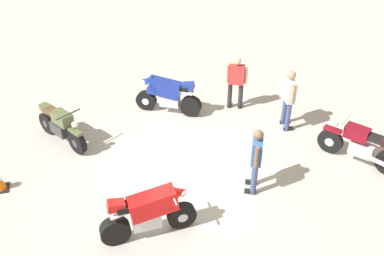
{
  "coord_description": "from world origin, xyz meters",
  "views": [
    {
      "loc": [
        1.7,
        7.63,
        6.57
      ],
      "look_at": [
        -0.42,
        -0.78,
        0.75
      ],
      "focal_mm": 39.76,
      "sensor_mm": 36.0,
      "label": 1
    }
  ],
  "objects_px": {
    "motorcycle_maroon_cruiser": "(361,145)",
    "person_in_blue_shirt": "(256,157)",
    "motorcycle_blue_sportbike": "(168,94)",
    "person_in_white_shirt": "(289,96)",
    "motorcycle_red_sportbike": "(149,212)",
    "motorcycle_olive_vintage": "(61,126)",
    "person_in_red_shirt": "(236,80)"
  },
  "relations": [
    {
      "from": "motorcycle_maroon_cruiser",
      "to": "motorcycle_red_sportbike",
      "type": "bearing_deg",
      "value": 62.92
    },
    {
      "from": "person_in_red_shirt",
      "to": "motorcycle_maroon_cruiser",
      "type": "bearing_deg",
      "value": -125.77
    },
    {
      "from": "motorcycle_olive_vintage",
      "to": "person_in_white_shirt",
      "type": "bearing_deg",
      "value": 48.78
    },
    {
      "from": "person_in_red_shirt",
      "to": "motorcycle_olive_vintage",
      "type": "bearing_deg",
      "value": 118.23
    },
    {
      "from": "motorcycle_maroon_cruiser",
      "to": "person_in_blue_shirt",
      "type": "bearing_deg",
      "value": 57.49
    },
    {
      "from": "motorcycle_maroon_cruiser",
      "to": "motorcycle_blue_sportbike",
      "type": "distance_m",
      "value": 5.33
    },
    {
      "from": "motorcycle_olive_vintage",
      "to": "person_in_red_shirt",
      "type": "relative_size",
      "value": 1.06
    },
    {
      "from": "motorcycle_blue_sportbike",
      "to": "person_in_white_shirt",
      "type": "relative_size",
      "value": 1.05
    },
    {
      "from": "motorcycle_red_sportbike",
      "to": "motorcycle_blue_sportbike",
      "type": "xyz_separation_m",
      "value": [
        -1.28,
        -4.5,
        0.0
      ]
    },
    {
      "from": "person_in_blue_shirt",
      "to": "motorcycle_red_sportbike",
      "type": "bearing_deg",
      "value": 40.38
    },
    {
      "from": "motorcycle_olive_vintage",
      "to": "motorcycle_maroon_cruiser",
      "type": "xyz_separation_m",
      "value": [
        -7.03,
        2.69,
        0.03
      ]
    },
    {
      "from": "motorcycle_olive_vintage",
      "to": "person_in_blue_shirt",
      "type": "height_order",
      "value": "person_in_blue_shirt"
    },
    {
      "from": "motorcycle_red_sportbike",
      "to": "motorcycle_olive_vintage",
      "type": "height_order",
      "value": "motorcycle_red_sportbike"
    },
    {
      "from": "motorcycle_blue_sportbike",
      "to": "person_in_blue_shirt",
      "type": "height_order",
      "value": "person_in_blue_shirt"
    },
    {
      "from": "motorcycle_blue_sportbike",
      "to": "person_in_blue_shirt",
      "type": "xyz_separation_m",
      "value": [
        -1.22,
        3.74,
        0.31
      ]
    },
    {
      "from": "motorcycle_maroon_cruiser",
      "to": "motorcycle_blue_sportbike",
      "type": "xyz_separation_m",
      "value": [
        4.05,
        -3.47,
        0.07
      ]
    },
    {
      "from": "person_in_red_shirt",
      "to": "person_in_white_shirt",
      "type": "bearing_deg",
      "value": -121.25
    },
    {
      "from": "motorcycle_olive_vintage",
      "to": "person_in_blue_shirt",
      "type": "bearing_deg",
      "value": 20.95
    },
    {
      "from": "motorcycle_maroon_cruiser",
      "to": "person_in_red_shirt",
      "type": "relative_size",
      "value": 1.07
    },
    {
      "from": "motorcycle_blue_sportbike",
      "to": "person_in_blue_shirt",
      "type": "bearing_deg",
      "value": 136.3
    },
    {
      "from": "motorcycle_red_sportbike",
      "to": "motorcycle_olive_vintage",
      "type": "distance_m",
      "value": 4.1
    },
    {
      "from": "person_in_white_shirt",
      "to": "person_in_red_shirt",
      "type": "xyz_separation_m",
      "value": [
        1.01,
        -1.34,
        -0.08
      ]
    },
    {
      "from": "motorcycle_red_sportbike",
      "to": "person_in_blue_shirt",
      "type": "height_order",
      "value": "person_in_blue_shirt"
    },
    {
      "from": "motorcycle_red_sportbike",
      "to": "motorcycle_maroon_cruiser",
      "type": "height_order",
      "value": "motorcycle_red_sportbike"
    },
    {
      "from": "motorcycle_blue_sportbike",
      "to": "person_in_red_shirt",
      "type": "xyz_separation_m",
      "value": [
        -1.98,
        0.22,
        0.32
      ]
    },
    {
      "from": "person_in_white_shirt",
      "to": "person_in_blue_shirt",
      "type": "height_order",
      "value": "person_in_white_shirt"
    },
    {
      "from": "person_in_white_shirt",
      "to": "person_in_blue_shirt",
      "type": "bearing_deg",
      "value": -121.87
    },
    {
      "from": "motorcycle_red_sportbike",
      "to": "person_in_white_shirt",
      "type": "bearing_deg",
      "value": 30.82
    },
    {
      "from": "motorcycle_olive_vintage",
      "to": "person_in_white_shirt",
      "type": "height_order",
      "value": "person_in_white_shirt"
    },
    {
      "from": "motorcycle_red_sportbike",
      "to": "person_in_white_shirt",
      "type": "xyz_separation_m",
      "value": [
        -4.26,
        -2.95,
        0.39
      ]
    },
    {
      "from": "motorcycle_maroon_cruiser",
      "to": "person_in_blue_shirt",
      "type": "distance_m",
      "value": 2.87
    },
    {
      "from": "motorcycle_red_sportbike",
      "to": "person_in_red_shirt",
      "type": "bearing_deg",
      "value": 48.94
    }
  ]
}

